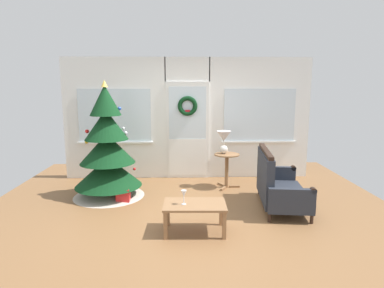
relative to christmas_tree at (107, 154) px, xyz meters
name	(u,v)px	position (x,y,z in m)	size (l,w,h in m)	color
ground_plane	(190,213)	(1.44, -0.86, -0.78)	(6.76, 6.76, 0.00)	brown
back_wall_with_door	(187,118)	(1.44, 1.22, 0.50)	(5.20, 0.19, 2.55)	white
christmas_tree	(107,154)	(0.00, 0.00, 0.00)	(1.26, 1.26, 2.06)	#4C331E
settee_sofa	(277,185)	(2.86, -0.64, -0.40)	(0.86, 1.47, 0.96)	black
side_table	(227,164)	(2.19, 0.44, -0.30)	(0.50, 0.48, 0.67)	#8E6642
table_lamp	(224,139)	(2.13, 0.48, 0.18)	(0.28, 0.28, 0.44)	silver
coffee_table	(195,208)	(1.49, -1.54, -0.44)	(0.85, 0.54, 0.40)	#8E6642
wine_glass	(184,194)	(1.34, -1.56, -0.24)	(0.08, 0.08, 0.20)	silver
gift_box	(123,195)	(0.31, -0.30, -0.66)	(0.23, 0.21, 0.23)	red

